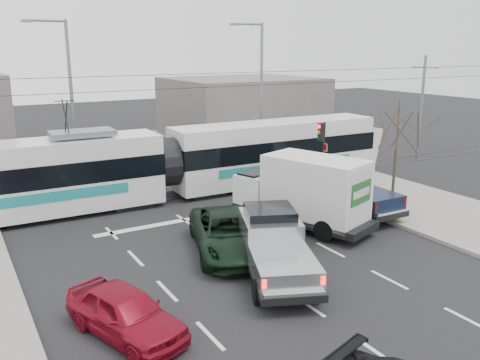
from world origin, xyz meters
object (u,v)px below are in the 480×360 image
street_lamp_far (68,91)px  tram (165,164)px  silver_pickup (273,243)px  red_car (125,312)px  navy_pickup (348,189)px  green_car (228,233)px  traffic_signal (322,142)px  street_lamp_near (259,86)px  box_truck (304,192)px  bare_tree (398,130)px

street_lamp_far → tram: street_lamp_far is taller
street_lamp_far → silver_pickup: 17.22m
street_lamp_far → red_car: (-2.73, -17.83, -4.44)m
navy_pickup → green_car: (-7.25, -1.50, -0.33)m
tram → navy_pickup: size_ratio=4.88×
traffic_signal → street_lamp_far: street_lamp_far is taller
street_lamp_near → navy_pickup: (-1.81, -10.68, -4.03)m
green_car → red_car: 6.33m
navy_pickup → street_lamp_near: bearing=81.5°
tram → box_truck: (3.55, -6.86, -0.31)m
bare_tree → red_car: 15.47m
traffic_signal → tram: tram is taller
navy_pickup → tram: bearing=137.9°
silver_pickup → bare_tree: bearing=41.3°
bare_tree → green_car: bearing=-175.8°
silver_pickup → street_lamp_far: bearing=122.8°
silver_pickup → box_truck: (3.69, 3.14, 0.50)m
green_car → traffic_signal: bearing=48.4°
navy_pickup → box_truck: bearing=-167.0°
tram → street_lamp_far: bearing=116.5°
red_car → street_lamp_near: bearing=29.8°
tram → traffic_signal: bearing=-20.6°
tram → green_car: (-0.62, -7.71, -1.10)m
bare_tree → silver_pickup: size_ratio=0.83×
street_lamp_far → navy_pickup: size_ratio=1.72×
street_lamp_near → navy_pickup: 11.56m
bare_tree → street_lamp_far: bearing=131.1°
tram → green_car: size_ratio=4.73×
tram → red_car: 12.81m
bare_tree → street_lamp_far: size_ratio=0.56×
tram → silver_pickup: (-0.14, -10.00, -0.82)m
red_car → street_lamp_far: bearing=63.0°
silver_pickup → box_truck: size_ratio=0.92×
bare_tree → navy_pickup: size_ratio=0.96×
street_lamp_far → green_car: street_lamp_far is taller
traffic_signal → street_lamp_far: 14.47m
street_lamp_near → red_car: 21.74m
street_lamp_far → silver_pickup: size_ratio=1.50×
bare_tree → green_car: size_ratio=0.93×
silver_pickup → red_car: size_ratio=1.53×
street_lamp_near → street_lamp_far: (-11.50, 2.00, 0.00)m
tram → bare_tree: bearing=-37.7°
street_lamp_near → traffic_signal: bearing=-96.4°
bare_tree → street_lamp_near: 11.58m
traffic_signal → navy_pickup: bearing=-106.9°
street_lamp_far → box_truck: 15.31m
box_truck → navy_pickup: bearing=-6.5°
silver_pickup → red_car: (-5.66, -1.36, -0.36)m
bare_tree → silver_pickup: 9.74m
traffic_signal → navy_pickup: traffic_signal is taller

